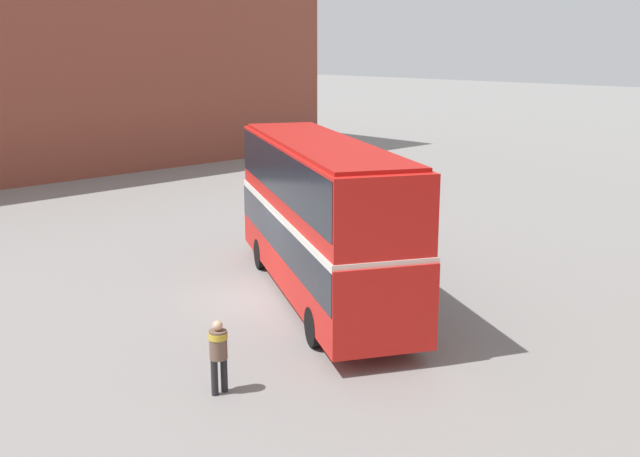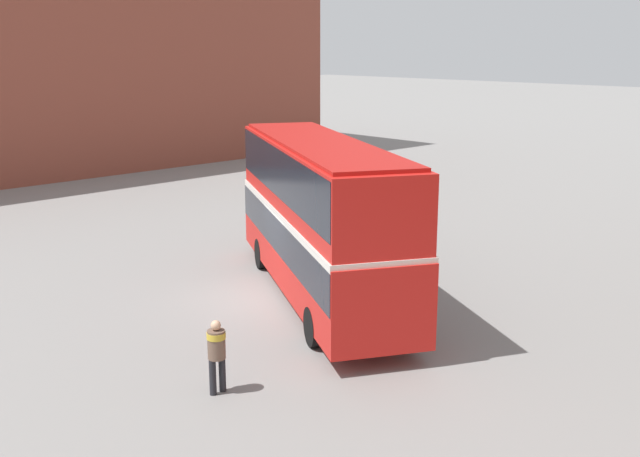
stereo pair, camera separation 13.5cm
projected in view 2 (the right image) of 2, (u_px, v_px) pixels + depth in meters
ground_plane at (258, 298)px, 22.13m from camera, size 240.00×240.00×0.00m
building_row_left at (39, 34)px, 43.53m from camera, size 10.27×36.11×15.78m
double_decker_bus at (320, 210)px, 21.66m from camera, size 11.03×7.53×4.65m
pedestrian_foreground at (217, 349)px, 15.90m from camera, size 0.41×0.41×1.66m
parked_car_kerb_near at (300, 172)px, 39.04m from camera, size 4.85×2.27×1.63m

